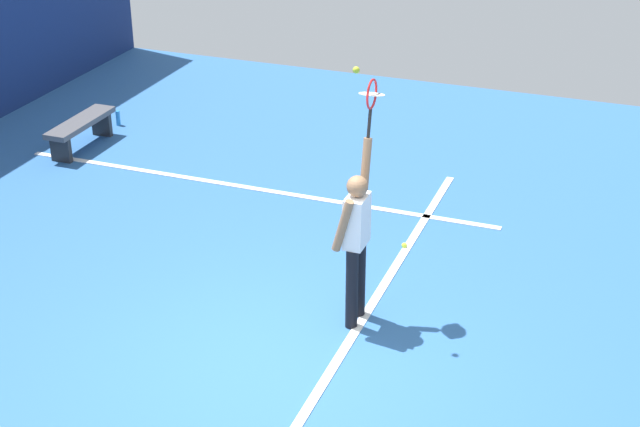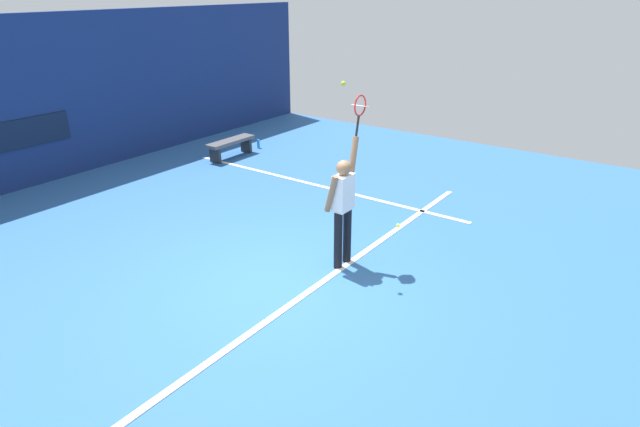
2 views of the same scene
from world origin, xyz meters
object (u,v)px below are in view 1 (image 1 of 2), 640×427
(tennis_player, at_px, (356,237))
(court_bench, at_px, (81,127))
(tennis_ball, at_px, (356,70))
(water_bottle, at_px, (118,118))
(tennis_racket, at_px, (372,98))
(spare_ball, at_px, (404,245))

(tennis_player, relative_size, court_bench, 1.42)
(tennis_ball, relative_size, water_bottle, 0.28)
(court_bench, bearing_deg, tennis_ball, -120.02)
(tennis_racket, height_order, tennis_ball, tennis_ball)
(court_bench, distance_m, water_bottle, 1.04)
(tennis_racket, xyz_separation_m, tennis_ball, (-0.38, 0.04, 0.40))
(tennis_ball, xyz_separation_m, water_bottle, (4.12, 5.37, -2.66))
(tennis_player, distance_m, tennis_ball, 1.77)
(tennis_ball, height_order, court_bench, tennis_ball)
(tennis_ball, bearing_deg, tennis_player, -105.43)
(tennis_racket, bearing_deg, spare_ball, -1.67)
(tennis_ball, distance_m, court_bench, 6.67)
(court_bench, bearing_deg, water_bottle, 0.00)
(tennis_player, distance_m, tennis_racket, 1.43)
(water_bottle, bearing_deg, court_bench, -180.00)
(water_bottle, distance_m, spare_ball, 5.95)
(tennis_racket, height_order, court_bench, tennis_racket)
(tennis_ball, height_order, spare_ball, tennis_ball)
(spare_ball, bearing_deg, tennis_racket, 178.33)
(tennis_ball, height_order, water_bottle, tennis_ball)
(tennis_racket, relative_size, spare_ball, 9.19)
(court_bench, bearing_deg, tennis_racket, -116.69)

